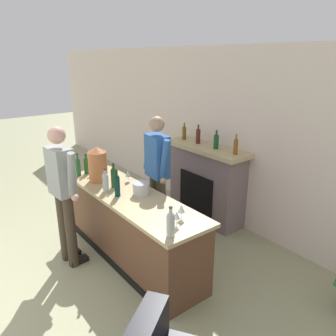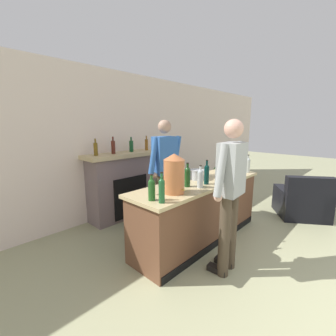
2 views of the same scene
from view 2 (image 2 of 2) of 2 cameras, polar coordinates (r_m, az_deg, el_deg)
name	(u,v)px [view 2 (image 2 of 2)]	position (r m, az deg, el deg)	size (l,w,h in m)	color
wall_back_panel	(116,145)	(4.51, -13.18, 5.76)	(12.00, 0.07, 2.75)	silver
bar_counter	(200,210)	(3.55, 8.19, -10.62)	(2.45, 0.71, 0.92)	brown
fireplace_stone	(124,184)	(4.41, -11.17, -4.06)	(1.50, 0.52, 1.55)	slate
armchair_black	(302,204)	(5.07, 30.91, -7.79)	(1.13, 1.13, 0.85)	black
potted_plant_corner	(211,179)	(6.09, 10.80, -2.71)	(0.42, 0.43, 0.74)	#524E45
person_customer	(230,191)	(2.68, 15.45, -5.64)	(0.66, 0.33, 1.83)	#453829
person_bartender	(165,172)	(3.59, -0.81, -0.92)	(0.65, 0.34, 1.84)	#4C4732
copper_dispenser	(174,173)	(2.76, 1.55, -1.38)	(0.26, 0.30, 0.50)	#C16D3E
ice_bucket_steel	(197,174)	(3.51, 7.36, -1.64)	(0.22, 0.22, 0.16)	silver
wine_bottle_burgundy_dark	(162,189)	(2.44, -1.62, -5.46)	(0.07, 0.07, 0.34)	#1E562B
wine_bottle_merlot_tall	(187,176)	(3.07, 4.95, -2.04)	(0.08, 0.08, 0.33)	#174118
wine_bottle_riesling_slim	(207,174)	(3.24, 9.78, -1.40)	(0.07, 0.07, 0.35)	#082C28
wine_bottle_port_short	(248,164)	(4.22, 19.60, 0.86)	(0.08, 0.08, 0.32)	#AFB7B4
wine_bottle_cabernet_heavy	(152,189)	(2.53, -4.17, -5.23)	(0.08, 0.08, 0.30)	#21531F
wine_bottle_rose_blush	(200,178)	(3.04, 8.20, -2.46)	(0.08, 0.08, 0.31)	#B2BEC3
wine_glass_near_bucket	(152,185)	(2.72, -4.17, -4.38)	(0.07, 0.07, 0.17)	silver
wine_glass_front_right	(171,176)	(3.20, 0.76, -2.11)	(0.07, 0.07, 0.17)	silver
wine_glass_back_row	(235,166)	(4.19, 16.66, 0.58)	(0.07, 0.07, 0.17)	silver
wine_glass_by_dispenser	(226,165)	(4.17, 14.52, 0.71)	(0.08, 0.08, 0.17)	silver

